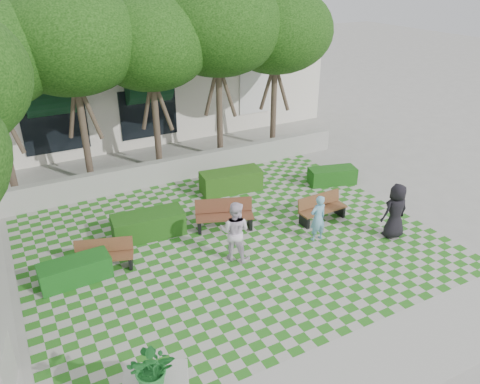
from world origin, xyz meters
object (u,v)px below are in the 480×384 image
hedge_midright (231,181)px  person_dark (395,211)px  bench_mid (224,215)px  person_white (235,231)px  bench_west (104,255)px  bench_east (322,208)px  hedge_east (332,176)px  hedge_west (75,271)px  hedge_midleft (149,225)px  person_blue (318,218)px

hedge_midright → person_dark: size_ratio=1.26×
bench_mid → person_white: person_white is taller
bench_west → person_dark: person_dark is taller
bench_east → hedge_east: size_ratio=0.94×
hedge_west → person_dark: bearing=-14.2°
bench_west → hedge_midleft: bearing=52.0°
bench_west → bench_east: bearing=13.2°
bench_east → hedge_midright: size_ratio=0.75×
hedge_east → person_dark: 4.11m
hedge_east → hedge_west: 10.05m
bench_mid → person_blue: (2.18, -1.97, 0.29)m
hedge_east → hedge_midleft: size_ratio=0.82×
bench_mid → person_blue: size_ratio=1.28×
bench_east → person_dark: bearing=-56.6°
hedge_west → bench_east: bearing=-3.1°
hedge_west → person_dark: size_ratio=1.03×
bench_mid → hedge_midright: size_ratio=0.86×
bench_west → hedge_east: 9.18m
hedge_midright → hedge_west: size_ratio=1.22×
person_dark → bench_mid: bearing=-30.3°
bench_east → hedge_midleft: bench_east is taller
person_white → hedge_midright: bearing=-72.0°
bench_west → hedge_midright: bearing=45.6°
hedge_midright → hedge_east: bearing=-18.9°
hedge_midright → person_blue: (0.73, -4.31, 0.36)m
hedge_west → person_dark: person_dark is taller
bench_west → hedge_east: bearing=27.8°
hedge_west → person_white: size_ratio=1.01×
person_dark → person_white: person_white is taller
bench_mid → bench_east: bearing=1.2°
bench_mid → hedge_midright: bench_mid is taller
hedge_west → person_white: bearing=-14.1°
hedge_midleft → person_white: size_ratio=1.21×
hedge_midleft → bench_east: bearing=-18.1°
bench_east → person_white: size_ratio=0.93×
hedge_west → person_white: 4.41m
bench_east → person_white: bearing=-171.4°
bench_east → person_blue: bearing=-135.0°
bench_mid → hedge_midleft: bearing=-177.0°
bench_west → person_dark: size_ratio=0.94×
bench_mid → bench_west: bearing=-154.5°
bench_mid → person_white: (-0.50, -1.68, 0.44)m
bench_mid → person_dark: size_ratio=1.09×
bench_west → person_blue: bearing=4.0°
bench_mid → hedge_west: bearing=-152.5°
bench_west → person_white: person_white is taller
bench_mid → person_white: 1.81m
person_blue → person_white: size_ratio=0.83×
hedge_midright → hedge_midleft: 4.07m
hedge_midright → bench_mid: bearing=-121.7°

